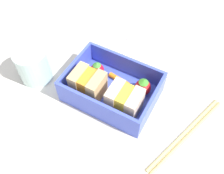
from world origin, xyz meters
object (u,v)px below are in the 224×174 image
object	(u,v)px
sandwich_center_left	(88,84)
carrot_stick_far_left	(119,79)
drinking_glass	(33,65)
folded_napkin	(156,55)
strawberry_left	(97,69)
chopstick_pair	(186,134)
strawberry_far_left	(143,87)
sandwich_left	(124,101)

from	to	relation	value
sandwich_center_left	carrot_stick_far_left	world-z (taller)	sandwich_center_left
drinking_glass	folded_napkin	bearing A→B (deg)	-138.52
sandwich_center_left	strawberry_left	xyz separation A→B (cm)	(0.92, -4.72, -1.18)
strawberry_left	chopstick_pair	distance (cm)	21.18
chopstick_pair	carrot_stick_far_left	bearing A→B (deg)	-14.43
strawberry_far_left	folded_napkin	distance (cm)	11.80
carrot_stick_far_left	folded_napkin	xyz separation A→B (cm)	(-3.51, -11.10, -1.50)
carrot_stick_far_left	folded_napkin	world-z (taller)	carrot_stick_far_left
sandwich_left	strawberry_far_left	bearing A→B (deg)	-105.49
strawberry_far_left	strawberry_left	distance (cm)	10.04
sandwich_left	chopstick_pair	bearing A→B (deg)	-174.25
sandwich_left	folded_napkin	distance (cm)	16.85
chopstick_pair	strawberry_left	bearing A→B (deg)	-9.56
sandwich_center_left	strawberry_left	distance (cm)	4.95
strawberry_left	folded_napkin	distance (cm)	14.57
sandwich_left	chopstick_pair	distance (cm)	12.70
chopstick_pair	folded_napkin	distance (cm)	19.67
strawberry_left	chopstick_pair	xyz separation A→B (cm)	(-20.76, 3.50, -2.39)
strawberry_left	chopstick_pair	world-z (taller)	strawberry_left
sandwich_left	sandwich_center_left	distance (cm)	7.71
chopstick_pair	drinking_glass	world-z (taller)	drinking_glass
strawberry_left	strawberry_far_left	bearing A→B (deg)	-177.94
sandwich_left	folded_napkin	xyz separation A→B (cm)	(0.34, -16.43, -3.72)
sandwich_left	carrot_stick_far_left	distance (cm)	6.94
sandwich_left	carrot_stick_far_left	size ratio (longest dim) A/B	1.26
strawberry_far_left	sandwich_left	bearing A→B (deg)	74.51
strawberry_far_left	strawberry_left	bearing A→B (deg)	2.06
carrot_stick_far_left	strawberry_left	xyz separation A→B (cm)	(4.77, 0.62, 1.03)
strawberry_far_left	carrot_stick_far_left	world-z (taller)	strawberry_far_left
sandwich_center_left	carrot_stick_far_left	distance (cm)	6.95
strawberry_far_left	chopstick_pair	xyz separation A→B (cm)	(-10.72, 3.86, -2.56)
carrot_stick_far_left	folded_napkin	bearing A→B (deg)	-107.57
sandwich_center_left	drinking_glass	xyz separation A→B (cm)	(12.39, 1.04, -0.32)
strawberry_far_left	chopstick_pair	world-z (taller)	strawberry_far_left
sandwich_left	drinking_glass	xyz separation A→B (cm)	(20.10, 1.04, -0.32)
strawberry_far_left	drinking_glass	xyz separation A→B (cm)	(21.51, 6.12, 0.69)
sandwich_center_left	strawberry_left	world-z (taller)	sandwich_center_left
strawberry_left	drinking_glass	world-z (taller)	drinking_glass
strawberry_far_left	chopstick_pair	size ratio (longest dim) A/B	0.19
sandwich_left	strawberry_left	world-z (taller)	sandwich_left
sandwich_left	chopstick_pair	xyz separation A→B (cm)	(-12.13, -1.22, -3.57)
sandwich_center_left	strawberry_left	bearing A→B (deg)	-79.00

